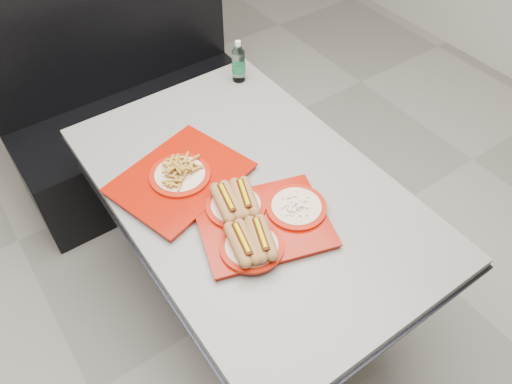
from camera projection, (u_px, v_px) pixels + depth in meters
ground at (252, 296)px, 2.35m from camera, size 6.00×6.00×0.00m
diner_table at (251, 217)px, 1.91m from camera, size 0.92×1.42×0.75m
booth_bench at (134, 109)px, 2.65m from camera, size 1.30×0.57×1.35m
tray_near at (258, 220)px, 1.65m from camera, size 0.50×0.44×0.09m
tray_far at (180, 176)px, 1.79m from camera, size 0.53×0.47×0.09m
water_bottle at (239, 64)px, 2.18m from camera, size 0.06×0.06×0.19m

